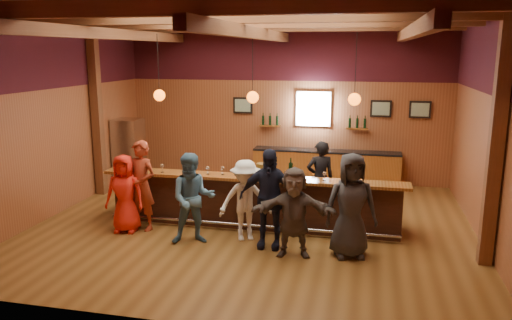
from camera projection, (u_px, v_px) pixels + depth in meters
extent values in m
plane|color=brown|center=(253.00, 225.00, 10.55)|extent=(9.00, 9.00, 0.00)
cube|color=brown|center=(285.00, 101.00, 13.88)|extent=(9.00, 0.04, 4.50)
cube|color=brown|center=(181.00, 162.00, 6.25)|extent=(9.00, 0.04, 4.50)
cube|color=brown|center=(55.00, 114.00, 11.03)|extent=(0.04, 8.00, 4.50)
cube|color=brown|center=(493.00, 127.00, 9.10)|extent=(0.04, 8.00, 4.50)
cube|color=brown|center=(253.00, 3.00, 9.58)|extent=(9.00, 8.00, 0.04)
cube|color=#3E1018|center=(286.00, 49.00, 13.56)|extent=(9.00, 0.01, 1.70)
cube|color=#3E1018|center=(50.00, 49.00, 10.72)|extent=(0.01, 8.00, 1.70)
cube|color=#3E1018|center=(499.00, 48.00, 8.80)|extent=(0.01, 8.00, 1.70)
cube|color=#5B311A|center=(96.00, 107.00, 12.42)|extent=(0.22, 0.22, 4.50)
cube|color=#5B311A|center=(497.00, 135.00, 8.18)|extent=(0.22, 0.22, 4.50)
cube|color=#5B311A|center=(203.00, 6.00, 6.79)|extent=(8.80, 0.20, 0.25)
cube|color=#5B311A|center=(240.00, 16.00, 8.69)|extent=(8.80, 0.20, 0.25)
cube|color=#5B311A|center=(263.00, 22.00, 10.60)|extent=(8.80, 0.20, 0.25)
cube|color=#5B311A|center=(280.00, 27.00, 12.50)|extent=(8.80, 0.20, 0.25)
cube|color=#5B311A|center=(112.00, 34.00, 10.34)|extent=(0.18, 7.80, 0.22)
cube|color=#5B311A|center=(253.00, 33.00, 9.70)|extent=(0.18, 7.80, 0.22)
cube|color=#5B311A|center=(413.00, 32.00, 9.06)|extent=(0.18, 7.80, 0.22)
cube|color=black|center=(253.00, 201.00, 10.43)|extent=(6.00, 0.60, 1.05)
cube|color=brown|center=(251.00, 178.00, 10.14)|extent=(6.30, 0.50, 0.06)
cube|color=black|center=(257.00, 179.00, 10.71)|extent=(6.00, 0.48, 0.05)
cube|color=black|center=(257.00, 200.00, 10.81)|extent=(6.00, 0.48, 0.90)
cube|color=silver|center=(351.00, 186.00, 10.29)|extent=(0.45, 0.40, 0.14)
cube|color=silver|center=(376.00, 187.00, 10.18)|extent=(0.45, 0.40, 0.14)
cylinder|color=silver|center=(248.00, 225.00, 10.11)|extent=(6.00, 0.06, 0.06)
cube|color=brown|center=(326.00, 168.00, 13.74)|extent=(4.00, 0.50, 0.90)
cube|color=black|center=(326.00, 151.00, 13.64)|extent=(4.00, 0.52, 0.05)
cube|color=silver|center=(313.00, 109.00, 13.70)|extent=(0.95, 0.08, 0.95)
cube|color=white|center=(313.00, 109.00, 13.65)|extent=(0.78, 0.01, 0.78)
cube|color=black|center=(243.00, 105.00, 14.11)|extent=(0.55, 0.04, 0.45)
cube|color=silver|center=(243.00, 105.00, 14.08)|extent=(0.45, 0.01, 0.35)
cube|color=black|center=(381.00, 109.00, 13.29)|extent=(0.55, 0.04, 0.45)
cube|color=silver|center=(381.00, 109.00, 13.27)|extent=(0.45, 0.01, 0.35)
cube|color=black|center=(420.00, 110.00, 13.08)|extent=(0.55, 0.04, 0.45)
cube|color=silver|center=(420.00, 110.00, 13.06)|extent=(0.45, 0.01, 0.35)
cube|color=brown|center=(270.00, 126.00, 14.00)|extent=(0.60, 0.18, 0.04)
cylinder|color=black|center=(263.00, 120.00, 14.01)|extent=(0.07, 0.07, 0.26)
cylinder|color=black|center=(270.00, 120.00, 13.96)|extent=(0.07, 0.07, 0.26)
cylinder|color=black|center=(277.00, 121.00, 13.92)|extent=(0.07, 0.07, 0.26)
cube|color=brown|center=(357.00, 129.00, 13.48)|extent=(0.60, 0.18, 0.04)
cylinder|color=black|center=(350.00, 123.00, 13.49)|extent=(0.07, 0.07, 0.26)
cylinder|color=black|center=(357.00, 123.00, 13.45)|extent=(0.07, 0.07, 0.26)
cylinder|color=black|center=(365.00, 123.00, 13.41)|extent=(0.07, 0.07, 0.26)
cylinder|color=black|center=(158.00, 65.00, 10.26)|extent=(0.01, 0.01, 1.25)
sphere|color=#E8560B|center=(159.00, 95.00, 10.40)|extent=(0.24, 0.24, 0.24)
cylinder|color=black|center=(253.00, 66.00, 9.83)|extent=(0.01, 0.01, 1.25)
sphere|color=#E8560B|center=(253.00, 97.00, 9.97)|extent=(0.24, 0.24, 0.24)
cylinder|color=black|center=(356.00, 66.00, 9.40)|extent=(0.01, 0.01, 1.25)
sphere|color=#E8560B|center=(354.00, 99.00, 9.54)|extent=(0.24, 0.24, 0.24)
cube|color=silver|center=(129.00, 151.00, 13.71)|extent=(0.70, 0.70, 1.80)
imported|color=red|center=(125.00, 193.00, 10.05)|extent=(0.83, 0.59, 1.59)
imported|color=#98321B|center=(142.00, 186.00, 10.14)|extent=(0.77, 0.61, 1.85)
imported|color=teal|center=(193.00, 199.00, 9.42)|extent=(1.02, 0.91, 1.76)
imported|color=white|center=(245.00, 200.00, 9.60)|extent=(1.17, 0.95, 1.59)
imported|color=black|center=(269.00, 199.00, 9.20)|extent=(1.11, 0.48, 1.88)
imported|color=#574C46|center=(294.00, 212.00, 8.84)|extent=(1.55, 0.64, 1.62)
imported|color=#2C2B2E|center=(351.00, 206.00, 8.78)|extent=(1.04, 0.82, 1.88)
imported|color=black|center=(320.00, 179.00, 11.00)|extent=(0.72, 0.60, 1.69)
cylinder|color=brown|center=(262.00, 170.00, 10.16)|extent=(0.24, 0.24, 0.26)
cylinder|color=black|center=(269.00, 170.00, 10.09)|extent=(0.08, 0.08, 0.28)
cylinder|color=black|center=(269.00, 161.00, 10.05)|extent=(0.03, 0.03, 0.10)
cylinder|color=black|center=(291.00, 170.00, 10.09)|extent=(0.08, 0.08, 0.29)
cylinder|color=black|center=(291.00, 160.00, 10.05)|extent=(0.03, 0.03, 0.10)
cylinder|color=silver|center=(138.00, 170.00, 10.66)|extent=(0.07, 0.07, 0.01)
cylinder|color=silver|center=(138.00, 168.00, 10.65)|extent=(0.01, 0.01, 0.10)
sphere|color=silver|center=(138.00, 164.00, 10.63)|extent=(0.08, 0.08, 0.08)
cylinder|color=silver|center=(162.00, 172.00, 10.47)|extent=(0.07, 0.07, 0.01)
cylinder|color=silver|center=(162.00, 170.00, 10.45)|extent=(0.01, 0.01, 0.10)
sphere|color=silver|center=(162.00, 166.00, 10.44)|extent=(0.08, 0.08, 0.08)
cylinder|color=silver|center=(193.00, 172.00, 10.48)|extent=(0.07, 0.07, 0.01)
cylinder|color=silver|center=(193.00, 170.00, 10.46)|extent=(0.01, 0.01, 0.09)
sphere|color=silver|center=(192.00, 166.00, 10.45)|extent=(0.08, 0.08, 0.08)
cylinder|color=silver|center=(208.00, 174.00, 10.32)|extent=(0.07, 0.07, 0.01)
cylinder|color=silver|center=(208.00, 172.00, 10.31)|extent=(0.01, 0.01, 0.09)
sphere|color=silver|center=(208.00, 168.00, 10.29)|extent=(0.07, 0.07, 0.07)
cylinder|color=silver|center=(223.00, 174.00, 10.29)|extent=(0.07, 0.07, 0.01)
cylinder|color=silver|center=(223.00, 172.00, 10.28)|extent=(0.01, 0.01, 0.10)
sphere|color=silver|center=(223.00, 168.00, 10.27)|extent=(0.08, 0.08, 0.08)
cylinder|color=silver|center=(286.00, 179.00, 9.94)|extent=(0.06, 0.06, 0.01)
cylinder|color=silver|center=(286.00, 176.00, 9.93)|extent=(0.01, 0.01, 0.09)
sphere|color=silver|center=(286.00, 173.00, 9.91)|extent=(0.07, 0.07, 0.07)
cylinder|color=silver|center=(324.00, 180.00, 9.83)|extent=(0.07, 0.07, 0.01)
cylinder|color=silver|center=(324.00, 178.00, 9.82)|extent=(0.01, 0.01, 0.10)
sphere|color=silver|center=(324.00, 174.00, 9.80)|extent=(0.08, 0.08, 0.08)
cylinder|color=silver|center=(351.00, 183.00, 9.62)|extent=(0.07, 0.07, 0.01)
cylinder|color=silver|center=(351.00, 180.00, 9.61)|extent=(0.01, 0.01, 0.11)
sphere|color=silver|center=(351.00, 176.00, 9.59)|extent=(0.08, 0.08, 0.08)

